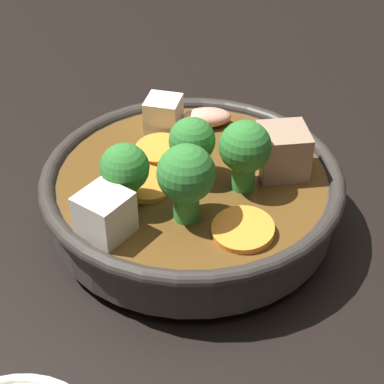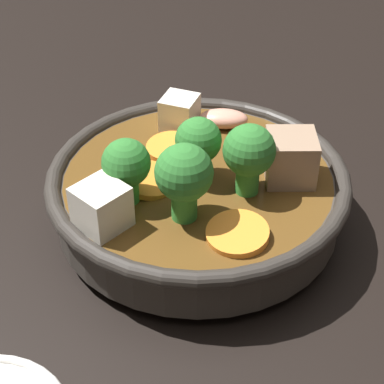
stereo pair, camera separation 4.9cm
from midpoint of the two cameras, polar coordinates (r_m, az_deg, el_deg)
ground_plane at (r=0.51m, az=-2.75°, el=-2.96°), size 3.00×3.00×0.00m
stirfry_bowl at (r=0.48m, az=-2.86°, el=0.22°), size 0.23×0.23×0.10m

